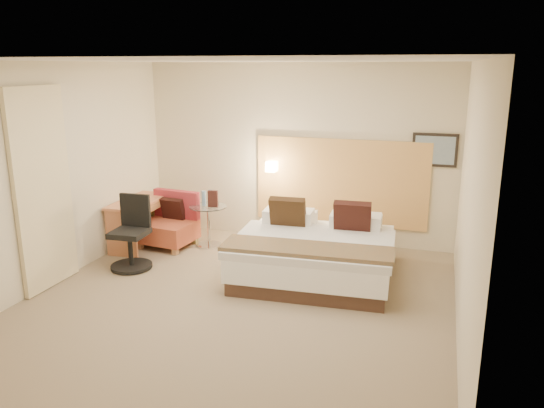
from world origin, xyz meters
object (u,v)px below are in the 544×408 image
(bed, at_px, (316,252))
(side_table, at_px, (209,224))
(desk, at_px, (140,210))
(desk_chair, at_px, (132,239))
(lounge_chair, at_px, (170,225))

(bed, bearing_deg, side_table, 160.80)
(desk, bearing_deg, desk_chair, -66.20)
(desk_chair, bearing_deg, side_table, 61.32)
(bed, relative_size, desk, 1.80)
(side_table, height_order, desk, desk)
(bed, height_order, desk_chair, desk_chair)
(desk, bearing_deg, bed, -6.95)
(desk, xyz_separation_m, desk_chair, (0.37, -0.84, -0.16))
(side_table, distance_m, desk, 1.04)
(lounge_chair, distance_m, desk_chair, 0.98)
(lounge_chair, distance_m, side_table, 0.60)
(side_table, xyz_separation_m, desk, (-0.98, -0.29, 0.21))
(bed, xyz_separation_m, side_table, (-1.79, 0.62, 0.03))
(bed, xyz_separation_m, lounge_chair, (-2.37, 0.48, 0.01))
(lounge_chair, distance_m, desk, 0.49)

